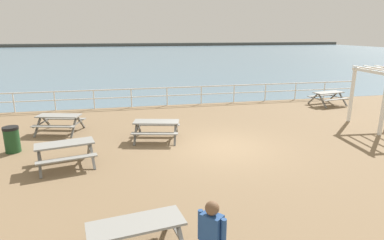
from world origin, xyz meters
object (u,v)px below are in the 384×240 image
(picnic_table_near_right, at_px, (328,95))
(picnic_table_mid_centre, at_px, (59,119))
(litter_bin, at_px, (12,139))
(picnic_table_far_left, at_px, (65,148))
(picnic_table_far_right, at_px, (156,126))
(picnic_table_near_left, at_px, (136,232))

(picnic_table_near_right, height_order, picnic_table_mid_centre, same)
(picnic_table_near_right, height_order, litter_bin, litter_bin)
(picnic_table_near_right, height_order, picnic_table_far_left, same)
(picnic_table_far_left, distance_m, picnic_table_far_right, 3.75)
(picnic_table_near_right, xyz_separation_m, picnic_table_mid_centre, (-14.73, -2.48, 0.00))
(picnic_table_far_left, relative_size, picnic_table_far_right, 0.99)
(picnic_table_near_right, distance_m, litter_bin, 16.65)
(picnic_table_near_left, xyz_separation_m, picnic_table_mid_centre, (-2.86, 8.94, 0.00))
(picnic_table_mid_centre, height_order, litter_bin, litter_bin)
(picnic_table_far_right, bearing_deg, picnic_table_near_left, -85.75)
(picnic_table_near_right, xyz_separation_m, picnic_table_far_left, (-13.90, -6.36, 0.00))
(picnic_table_near_right, relative_size, picnic_table_mid_centre, 0.96)
(picnic_table_near_left, xyz_separation_m, litter_bin, (-4.12, 6.77, -0.10))
(litter_bin, bearing_deg, picnic_table_far_right, 3.33)
(picnic_table_near_right, relative_size, picnic_table_far_left, 0.98)
(picnic_table_mid_centre, distance_m, litter_bin, 2.52)
(picnic_table_far_left, distance_m, litter_bin, 2.70)
(picnic_table_near_right, bearing_deg, picnic_table_far_left, -165.43)
(picnic_table_far_right, height_order, litter_bin, litter_bin)
(picnic_table_far_right, bearing_deg, litter_bin, -163.31)
(picnic_table_mid_centre, bearing_deg, picnic_table_far_right, -9.98)
(picnic_table_far_right, bearing_deg, picnic_table_far_left, -134.27)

